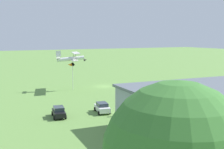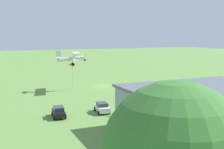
{
  "view_description": "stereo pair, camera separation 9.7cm",
  "coord_description": "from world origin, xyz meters",
  "px_view_note": "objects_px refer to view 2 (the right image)",
  "views": [
    {
      "loc": [
        29.72,
        63.66,
        12.27
      ],
      "look_at": [
        3.81,
        11.97,
        4.61
      ],
      "focal_mm": 46.1,
      "sensor_mm": 36.0,
      "label": 1
    },
    {
      "loc": [
        29.63,
        63.7,
        12.27
      ],
      "look_at": [
        3.81,
        11.97,
        4.61
      ],
      "focal_mm": 46.1,
      "sensor_mm": 36.0,
      "label": 2
    }
  ],
  "objects_px": {
    "windsock": "(70,67)",
    "car_white": "(102,107)",
    "biplane": "(72,58)",
    "person_by_parked_cars": "(185,94)",
    "person_at_fence_line": "(117,111)",
    "car_black": "(59,112)"
  },
  "relations": [
    {
      "from": "windsock",
      "to": "car_white",
      "type": "bearing_deg",
      "value": 85.33
    },
    {
      "from": "biplane",
      "to": "person_by_parked_cars",
      "type": "xyz_separation_m",
      "value": [
        -17.42,
        18.63,
        -6.61
      ]
    },
    {
      "from": "car_white",
      "to": "person_at_fence_line",
      "type": "xyz_separation_m",
      "value": [
        -1.12,
        3.04,
        -0.03
      ]
    },
    {
      "from": "biplane",
      "to": "windsock",
      "type": "bearing_deg",
      "value": -7.46
    },
    {
      "from": "car_black",
      "to": "person_by_parked_cars",
      "type": "relative_size",
      "value": 2.62
    },
    {
      "from": "car_white",
      "to": "windsock",
      "type": "relative_size",
      "value": 0.67
    },
    {
      "from": "car_white",
      "to": "person_by_parked_cars",
      "type": "relative_size",
      "value": 2.64
    },
    {
      "from": "windsock",
      "to": "car_black",
      "type": "bearing_deg",
      "value": 67.06
    },
    {
      "from": "person_at_fence_line",
      "to": "windsock",
      "type": "distance_m",
      "value": 24.82
    },
    {
      "from": "car_black",
      "to": "car_white",
      "type": "bearing_deg",
      "value": 176.06
    },
    {
      "from": "car_white",
      "to": "windsock",
      "type": "distance_m",
      "value": 21.9
    },
    {
      "from": "person_by_parked_cars",
      "to": "car_white",
      "type": "bearing_deg",
      "value": 7.68
    },
    {
      "from": "car_white",
      "to": "person_by_parked_cars",
      "type": "bearing_deg",
      "value": -172.32
    },
    {
      "from": "biplane",
      "to": "person_by_parked_cars",
      "type": "height_order",
      "value": "biplane"
    },
    {
      "from": "windsock",
      "to": "person_by_parked_cars",
      "type": "bearing_deg",
      "value": 133.72
    },
    {
      "from": "car_white",
      "to": "person_by_parked_cars",
      "type": "xyz_separation_m",
      "value": [
        -19.62,
        -2.64,
        -0.07
      ]
    },
    {
      "from": "car_white",
      "to": "person_at_fence_line",
      "type": "height_order",
      "value": "person_at_fence_line"
    },
    {
      "from": "biplane",
      "to": "car_white",
      "type": "relative_size",
      "value": 2.12
    },
    {
      "from": "car_white",
      "to": "car_black",
      "type": "bearing_deg",
      "value": -3.94
    },
    {
      "from": "car_white",
      "to": "windsock",
      "type": "bearing_deg",
      "value": -94.67
    },
    {
      "from": "biplane",
      "to": "person_by_parked_cars",
      "type": "bearing_deg",
      "value": 133.07
    },
    {
      "from": "biplane",
      "to": "car_black",
      "type": "distance_m",
      "value": 23.69
    }
  ]
}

